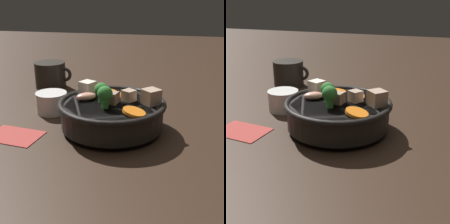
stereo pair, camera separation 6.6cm
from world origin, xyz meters
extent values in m
plane|color=black|center=(0.00, 0.00, 0.00)|extent=(3.00, 3.00, 0.00)
cylinder|color=black|center=(0.00, 0.00, 0.01)|extent=(0.12, 0.12, 0.01)
cylinder|color=black|center=(0.00, 0.00, 0.04)|extent=(0.22, 0.22, 0.05)
torus|color=black|center=(0.00, 0.00, 0.06)|extent=(0.23, 0.23, 0.01)
cylinder|color=brown|center=(0.00, 0.00, 0.05)|extent=(0.20, 0.20, 0.03)
cylinder|color=orange|center=(-0.02, 0.07, 0.06)|extent=(0.06, 0.06, 0.01)
cylinder|color=orange|center=(0.03, 0.05, 0.06)|extent=(0.05, 0.05, 0.02)
cylinder|color=orange|center=(0.05, -0.05, 0.06)|extent=(0.05, 0.05, 0.02)
cylinder|color=green|center=(-0.02, 0.00, 0.07)|extent=(0.01, 0.01, 0.02)
sphere|color=#2D752D|center=(-0.02, 0.00, 0.09)|extent=(0.03, 0.03, 0.03)
cylinder|color=green|center=(-0.01, -0.03, 0.07)|extent=(0.01, 0.01, 0.02)
sphere|color=#2D752D|center=(-0.01, -0.03, 0.09)|extent=(0.03, 0.03, 0.03)
cube|color=silver|center=(-0.07, 0.05, 0.07)|extent=(0.04, 0.04, 0.03)
cube|color=tan|center=(0.03, 0.02, 0.07)|extent=(0.03, 0.03, 0.02)
cube|color=tan|center=(0.08, 0.01, 0.08)|extent=(0.05, 0.05, 0.03)
cube|color=#9E7F66|center=(0.00, 0.00, 0.07)|extent=(0.03, 0.03, 0.02)
ellipsoid|color=#EA9E84|center=(-0.06, 0.01, 0.07)|extent=(0.05, 0.04, 0.02)
cylinder|color=white|center=(-0.07, 0.19, 0.01)|extent=(0.11, 0.11, 0.01)
torus|color=white|center=(-0.07, 0.19, 0.01)|extent=(0.12, 0.12, 0.01)
cylinder|color=white|center=(-0.17, 0.07, 0.03)|extent=(0.08, 0.08, 0.05)
cylinder|color=brown|center=(-0.17, 0.07, 0.04)|extent=(0.06, 0.06, 0.00)
cylinder|color=black|center=(-0.25, 0.27, 0.04)|extent=(0.09, 0.09, 0.08)
torus|color=black|center=(-0.20, 0.27, 0.04)|extent=(0.04, 0.01, 0.04)
cube|color=#A33833|center=(-0.19, -0.07, 0.00)|extent=(0.12, 0.09, 0.00)
camera|label=1|loc=(0.12, -0.61, 0.29)|focal=50.00mm
camera|label=2|loc=(0.19, -0.59, 0.29)|focal=50.00mm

